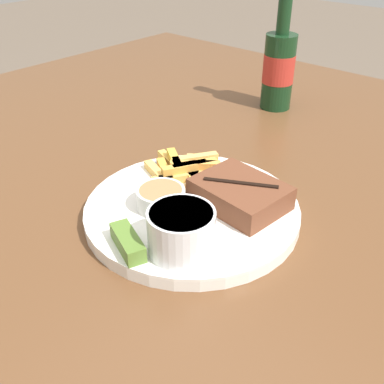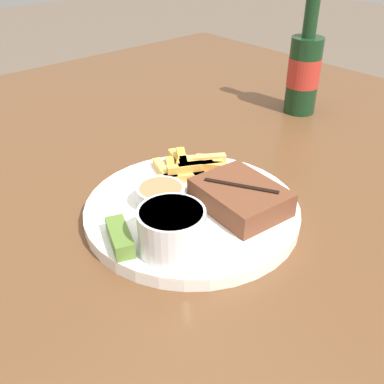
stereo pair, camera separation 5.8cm
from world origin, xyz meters
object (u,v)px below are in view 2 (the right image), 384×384
(coleslaw_cup, at_px, (172,228))
(knife_utensil, at_px, (215,198))
(steak_portion, at_px, (240,197))
(dinner_plate, at_px, (192,210))
(fork_utensil, at_px, (174,177))
(beer_bottle, at_px, (304,70))
(pickle_spear, at_px, (120,237))
(dipping_sauce_cup, at_px, (161,195))

(coleslaw_cup, bearing_deg, knife_utensil, 110.66)
(steak_portion, distance_m, knife_utensil, 0.04)
(dinner_plate, relative_size, fork_utensil, 2.19)
(steak_portion, xyz_separation_m, beer_bottle, (-0.18, 0.36, 0.05))
(coleslaw_cup, bearing_deg, dinner_plate, 124.32)
(steak_portion, height_order, pickle_spear, steak_portion)
(dipping_sauce_cup, bearing_deg, coleslaw_cup, -30.42)
(beer_bottle, bearing_deg, steak_portion, -64.11)
(dinner_plate, height_order, pickle_spear, pickle_spear)
(steak_portion, relative_size, dipping_sauce_cup, 1.92)
(pickle_spear, relative_size, beer_bottle, 0.28)
(steak_portion, bearing_deg, beer_bottle, 115.89)
(dipping_sauce_cup, bearing_deg, steak_portion, 45.44)
(knife_utensil, bearing_deg, beer_bottle, 41.71)
(dipping_sauce_cup, distance_m, pickle_spear, 0.09)
(steak_portion, xyz_separation_m, pickle_spear, (-0.04, -0.16, -0.01))
(dinner_plate, bearing_deg, steak_portion, 43.32)
(knife_utensil, height_order, beer_bottle, beer_bottle)
(coleslaw_cup, height_order, beer_bottle, beer_bottle)
(coleslaw_cup, bearing_deg, pickle_spear, -139.84)
(steak_portion, height_order, beer_bottle, beer_bottle)
(pickle_spear, bearing_deg, dinner_plate, 92.80)
(fork_utensil, xyz_separation_m, beer_bottle, (-0.06, 0.38, 0.06))
(coleslaw_cup, bearing_deg, fork_utensil, 139.65)
(dipping_sauce_cup, bearing_deg, knife_utensil, 57.89)
(dipping_sauce_cup, xyz_separation_m, beer_bottle, (-0.10, 0.44, 0.05))
(beer_bottle, bearing_deg, coleslaw_cup, -69.24)
(steak_portion, bearing_deg, coleslaw_cup, -86.66)
(dinner_plate, distance_m, fork_utensil, 0.07)
(coleslaw_cup, xyz_separation_m, pickle_spear, (-0.05, -0.04, -0.02))
(pickle_spear, bearing_deg, coleslaw_cup, 40.16)
(coleslaw_cup, xyz_separation_m, knife_utensil, (-0.04, 0.11, -0.03))
(dinner_plate, relative_size, steak_portion, 2.33)
(pickle_spear, bearing_deg, beer_bottle, 104.60)
(beer_bottle, bearing_deg, dinner_plate, -72.18)
(fork_utensil, xyz_separation_m, knife_utensil, (0.08, 0.00, 0.00))
(coleslaw_cup, xyz_separation_m, dipping_sauce_cup, (-0.08, 0.05, -0.01))
(fork_utensil, relative_size, beer_bottle, 0.55)
(dinner_plate, xyz_separation_m, beer_bottle, (-0.13, 0.41, 0.08))
(fork_utensil, bearing_deg, knife_utensil, 24.15)
(knife_utensil, bearing_deg, dinner_plate, -179.97)
(pickle_spear, bearing_deg, steak_portion, 75.97)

